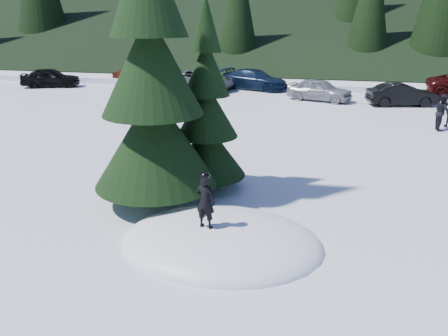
% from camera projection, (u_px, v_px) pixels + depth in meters
% --- Properties ---
extents(ground, '(200.00, 200.00, 0.00)m').
position_uv_depth(ground, '(221.00, 243.00, 9.63)').
color(ground, white).
rests_on(ground, ground).
extents(snow_mound, '(4.48, 3.52, 0.96)m').
position_uv_depth(snow_mound, '(221.00, 243.00, 9.63)').
color(snow_mound, white).
rests_on(snow_mound, ground).
extents(spruce_tall, '(3.20, 3.20, 8.60)m').
position_uv_depth(spruce_tall, '(152.00, 78.00, 10.70)').
color(spruce_tall, black).
rests_on(spruce_tall, ground).
extents(spruce_short, '(2.20, 2.20, 5.37)m').
position_uv_depth(spruce_short, '(207.00, 117.00, 12.16)').
color(spruce_short, black).
rests_on(spruce_short, ground).
extents(child_skier, '(0.47, 0.36, 1.17)m').
position_uv_depth(child_skier, '(205.00, 201.00, 9.13)').
color(child_skier, black).
rests_on(child_skier, snow_mound).
extents(adult_0, '(0.66, 0.82, 1.61)m').
position_uv_depth(adult_0, '(442.00, 112.00, 19.19)').
color(adult_0, black).
rests_on(adult_0, ground).
extents(car_0, '(4.37, 2.95, 1.38)m').
position_uv_depth(car_0, '(51.00, 77.00, 31.55)').
color(car_0, black).
rests_on(car_0, ground).
extents(car_1, '(3.92, 1.96, 1.23)m').
position_uv_depth(car_1, '(137.00, 77.00, 32.65)').
color(car_1, '#351209').
rests_on(car_1, ground).
extents(car_2, '(5.51, 4.03, 1.39)m').
position_uv_depth(car_2, '(200.00, 80.00, 30.28)').
color(car_2, '#46484D').
rests_on(car_2, ground).
extents(car_3, '(5.14, 3.34, 1.39)m').
position_uv_depth(car_3, '(255.00, 80.00, 30.45)').
color(car_3, '#0D1B32').
rests_on(car_3, ground).
extents(car_4, '(4.17, 2.75, 1.32)m').
position_uv_depth(car_4, '(320.00, 90.00, 26.25)').
color(car_4, gray).
rests_on(car_4, ground).
extents(car_5, '(4.05, 2.19, 1.27)m').
position_uv_depth(car_5, '(402.00, 95.00, 24.72)').
color(car_5, black).
rests_on(car_5, ground).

